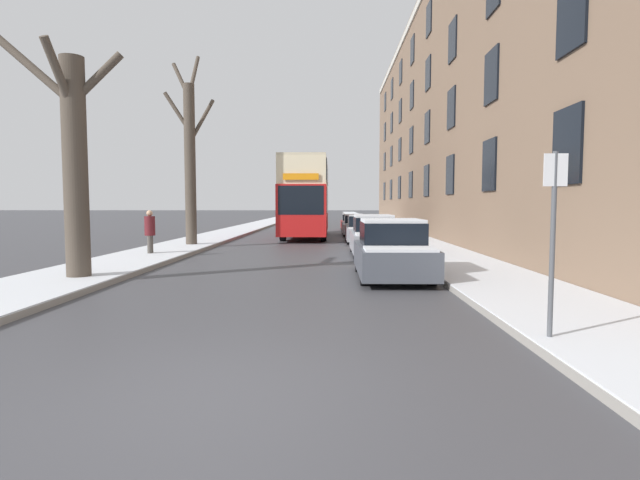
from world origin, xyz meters
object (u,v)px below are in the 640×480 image
Objects in this scene: double_decker_bus at (306,194)px; street_sign_post at (553,237)px; parked_car_0 at (392,251)px; parked_car_1 at (373,237)px; parked_car_3 at (357,226)px; parked_car_2 at (363,230)px; parked_car_4 at (353,223)px; bare_tree_left_0 at (73,159)px; pedestrian_left_sidewalk at (150,231)px; bare_tree_left_1 at (190,157)px.

double_decker_bus is 3.76× the size of street_sign_post.
parked_car_0 reaches higher than parked_car_1.
parked_car_2 is at bearing -90.00° from parked_car_3.
parked_car_4 is at bearing 90.00° from parked_car_1.
parked_car_3 is 0.91× the size of parked_car_4.
bare_tree_left_0 is 26.97m from parked_car_4.
parked_car_4 is (-0.00, 6.28, -0.03)m from parked_car_3.
street_sign_post is (4.55, -23.10, -1.04)m from double_decker_bus.
pedestrian_left_sidewalk reaches higher than parked_car_2.
double_decker_bus is at bearing 55.50° from bare_tree_left_1.
parked_car_0 reaches higher than parked_car_2.
bare_tree_left_1 is 9.32m from parked_car_2.
bare_tree_left_1 reaches higher than parked_car_0.
parked_car_1 is (8.13, 6.94, -2.41)m from bare_tree_left_0.
bare_tree_left_0 is 1.44× the size of parked_car_1.
bare_tree_left_1 is 2.17× the size of parked_car_3.
parked_car_4 is at bearing 90.00° from parked_car_0.
parked_car_0 is 18.36m from parked_car_3.
parked_car_2 is 2.33× the size of pedestrian_left_sidewalk.
parked_car_2 is (3.16, -4.08, -1.92)m from double_decker_bus.
parked_car_0 is 2.37× the size of pedestrian_left_sidewalk.
double_decker_bus is at bearing -149.90° from parked_car_3.
double_decker_bus is 23.57m from street_sign_post.
street_sign_post is at bearing -83.71° from parked_car_1.
double_decker_bus is 4.15m from parked_car_3.
bare_tree_left_1 is at bearing -124.50° from double_decker_bus.
street_sign_post is at bearing -30.58° from bare_tree_left_0.
bare_tree_left_0 is at bearing -6.39° from pedestrian_left_sidewalk.
pedestrian_left_sidewalk is at bearing -94.59° from bare_tree_left_1.
bare_tree_left_1 is 5.34m from pedestrian_left_sidewalk.
parked_car_1 is 8.49m from pedestrian_left_sidewalk.
bare_tree_left_0 is 11.17m from street_sign_post.
street_sign_post is (9.47, -15.93, -2.58)m from bare_tree_left_1.
bare_tree_left_0 is 3.71× the size of pedestrian_left_sidewalk.
parked_car_0 is (8.13, 0.95, -2.40)m from bare_tree_left_0.
pedestrian_left_sidewalk reaches higher than parked_car_1.
parked_car_0 is 5.99m from parked_car_1.
double_decker_bus is 2.42× the size of parked_car_0.
street_sign_post is at bearing -78.10° from parked_car_0.
parked_car_3 is at bearing 90.00° from parked_car_0.
bare_tree_left_0 reaches higher than pedestrian_left_sidewalk.
double_decker_bus is at bearing -111.29° from parked_car_4.
parked_car_1 reaches higher than parked_car_4.
bare_tree_left_1 is 8.83m from double_decker_bus.
parked_car_3 is (0.00, 18.36, -0.10)m from parked_car_0.
parked_car_2 reaches higher than parked_car_4.
double_decker_bus reaches higher than street_sign_post.
parked_car_2 is (8.09, 3.09, -3.46)m from bare_tree_left_1.
street_sign_post reaches higher than pedestrian_left_sidewalk.
parked_car_4 is at bearing 62.11° from bare_tree_left_1.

